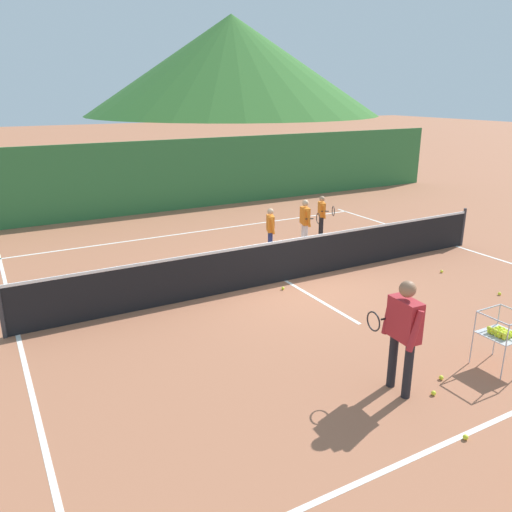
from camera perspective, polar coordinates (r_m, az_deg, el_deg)
The scene contains 20 objects.
ground_plane at distance 11.64m, azimuth 3.31°, elevation -2.77°, with size 120.00×120.00×0.00m, color #A86647.
line_baseline_near at distance 7.94m, azimuth 26.72°, elevation -15.39°, with size 11.19×0.08×0.01m, color white.
line_baseline_far at distance 15.79m, azimuth -6.20°, elevation 2.78°, with size 11.19×0.08×0.01m, color white.
line_sideline_west at distance 10.06m, azimuth -25.07°, elevation -7.98°, with size 0.08×10.62×0.01m, color white.
line_sideline_east at distance 15.24m, azimuth 21.42°, elevation 1.05°, with size 0.08×10.62×0.01m, color white.
line_service_center at distance 11.64m, azimuth 3.31°, elevation -2.76°, with size 0.08×5.20×0.01m, color white.
tennis_net at distance 11.47m, azimuth 3.35°, elevation -0.44°, with size 11.66×0.08×1.05m.
instructor at distance 7.39m, azimuth 16.11°, elevation -7.62°, with size 0.43×0.79×1.70m.
student_0 at distance 13.38m, azimuth 1.63°, elevation 3.31°, with size 0.36×0.49×1.22m.
student_1 at distance 13.95m, azimuth 5.54°, elevation 4.14°, with size 0.42×0.70×1.33m.
student_2 at distance 15.18m, azimuth 7.40°, elevation 4.90°, with size 0.41×0.67×1.19m.
ball_cart at distance 8.75m, azimuth 25.72°, elevation -7.74°, with size 0.58×0.58×0.90m.
tennis_ball_0 at distance 7.19m, azimuth 22.36°, elevation -18.20°, with size 0.07×0.07×0.07m, color yellow.
tennis_ball_1 at distance 11.11m, azimuth 3.03°, elevation -3.62°, with size 0.07×0.07×0.07m, color yellow.
tennis_ball_3 at distance 7.91m, azimuth 19.22°, elevation -14.26°, with size 0.07×0.07×0.07m, color yellow.
tennis_ball_4 at distance 11.97m, azimuth 25.55°, elevation -3.82°, with size 0.07×0.07×0.07m, color yellow.
tennis_ball_5 at distance 8.32m, azimuth 19.98°, elevation -12.64°, with size 0.07×0.07×0.07m, color yellow.
tennis_ball_6 at distance 12.89m, azimuth 20.03°, elevation -1.62°, with size 0.07×0.07×0.07m, color yellow.
windscreen_fence at distance 18.43m, azimuth -10.22°, elevation 8.76°, with size 24.61×0.08×2.50m, color #33753D.
hill_1 at distance 94.03m, azimuth -2.72°, elevation 20.47°, with size 50.79×50.79×16.39m, color #38702D.
Camera 1 is at (-5.85, -9.18, 4.12)m, focal length 35.81 mm.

